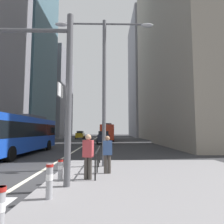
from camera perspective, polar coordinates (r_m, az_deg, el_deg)
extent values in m
plane|color=#303033|center=(28.78, -7.81, -9.39)|extent=(160.00, 160.00, 0.00)
cube|color=gray|center=(8.08, 15.74, -18.99)|extent=(9.00, 10.00, 0.15)
cube|color=silver|center=(5.34, -26.34, -26.76)|extent=(0.45, 3.20, 0.01)
cube|color=silver|center=(5.07, -15.81, -28.35)|extent=(0.45, 3.20, 0.01)
cube|color=beige|center=(38.71, -6.09, -8.38)|extent=(0.20, 80.00, 0.01)
cube|color=slate|center=(52.48, -24.19, 20.39)|extent=(11.15, 16.35, 48.94)
cube|color=gray|center=(70.30, -17.13, 4.64)|extent=(10.92, 20.26, 28.08)
cube|color=gray|center=(54.45, 14.62, 21.74)|extent=(10.06, 18.23, 53.46)
cube|color=gray|center=(73.46, 9.78, 9.86)|extent=(10.55, 22.16, 42.62)
cube|color=blue|center=(18.38, -25.15, -5.78)|extent=(2.76, 11.75, 2.75)
cube|color=black|center=(18.38, -25.11, -4.71)|extent=(2.79, 11.51, 1.10)
cube|color=#4C4C51|center=(20.02, -22.84, -1.43)|extent=(1.84, 4.25, 0.30)
cylinder|color=black|center=(14.56, -27.36, -10.74)|extent=(0.32, 1.01, 1.00)
cylinder|color=black|center=(21.48, -18.04, -9.18)|extent=(0.32, 1.01, 1.00)
cylinder|color=black|center=(22.33, -23.97, -8.83)|extent=(0.32, 1.01, 1.00)
cube|color=red|center=(39.66, -1.62, -5.85)|extent=(2.73, 10.65, 2.75)
cube|color=black|center=(39.66, -1.62, -5.36)|extent=(2.77, 10.44, 1.10)
cube|color=#4C4C51|center=(38.09, -1.58, -3.57)|extent=(1.83, 3.85, 0.30)
cylinder|color=black|center=(43.08, -3.30, -7.44)|extent=(0.32, 1.01, 1.00)
cylinder|color=black|center=(43.11, -0.08, -7.45)|extent=(0.32, 1.01, 1.00)
cylinder|color=black|center=(36.30, -3.46, -7.81)|extent=(0.32, 1.01, 1.00)
cylinder|color=black|center=(36.34, 0.36, -7.82)|extent=(0.32, 1.01, 1.00)
cube|color=gold|center=(49.90, -9.25, -6.69)|extent=(1.83, 4.31, 1.10)
cube|color=black|center=(50.04, -9.21, -5.76)|extent=(1.52, 2.33, 0.52)
cylinder|color=black|center=(48.36, -8.41, -7.39)|extent=(0.23, 0.64, 0.64)
cylinder|color=black|center=(48.60, -10.55, -7.35)|extent=(0.23, 0.64, 0.64)
cylinder|color=black|center=(51.26, -8.03, -7.28)|extent=(0.23, 0.64, 0.64)
cylinder|color=black|center=(51.49, -10.06, -7.25)|extent=(0.23, 0.64, 0.64)
cube|color=#B2A899|center=(59.19, -0.54, -6.56)|extent=(1.91, 4.61, 1.10)
cube|color=black|center=(59.03, -0.54, -5.77)|extent=(1.56, 2.50, 0.52)
cylinder|color=black|center=(60.77, -1.38, -7.04)|extent=(0.24, 0.65, 0.64)
cylinder|color=black|center=(60.74, 0.35, -7.05)|extent=(0.24, 0.65, 0.64)
cylinder|color=black|center=(57.68, -1.48, -7.13)|extent=(0.24, 0.65, 0.64)
cylinder|color=black|center=(57.64, 0.34, -7.13)|extent=(0.24, 0.65, 0.64)
cube|color=#232838|center=(30.49, -2.54, -7.57)|extent=(1.94, 4.14, 1.10)
cube|color=black|center=(30.32, -2.53, -6.05)|extent=(1.58, 2.26, 0.52)
cylinder|color=black|center=(31.90, -4.24, -8.46)|extent=(0.25, 0.65, 0.64)
cylinder|color=black|center=(31.93, -0.94, -8.47)|extent=(0.25, 0.65, 0.64)
cylinder|color=black|center=(29.14, -4.31, -8.74)|extent=(0.25, 0.65, 0.64)
cylinder|color=black|center=(29.17, -0.69, -8.75)|extent=(0.25, 0.65, 0.64)
cylinder|color=#515156|center=(6.97, -12.50, 4.24)|extent=(0.22, 0.22, 6.00)
cube|color=white|center=(6.89, -14.81, 6.10)|extent=(0.04, 0.60, 0.44)
cylinder|color=#56565B|center=(10.69, -2.29, 6.19)|extent=(0.20, 0.20, 8.00)
cylinder|color=#56565B|center=(12.12, -8.44, 24.03)|extent=(2.40, 0.10, 0.10)
ellipsoid|color=#B2B2B7|center=(12.30, -14.50, 23.43)|extent=(0.70, 0.32, 0.20)
cylinder|color=#56565B|center=(12.08, 4.03, 24.10)|extent=(2.40, 0.10, 0.10)
ellipsoid|color=#B2B2B7|center=(12.21, 10.16, 23.55)|extent=(0.70, 0.32, 0.20)
cylinder|color=#B21E19|center=(4.11, -29.70, -18.88)|extent=(0.20, 0.20, 0.08)
cylinder|color=#99999E|center=(5.93, -17.74, -18.63)|extent=(0.18, 0.18, 0.93)
cylinder|color=white|center=(5.90, -17.71, -17.58)|extent=(0.19, 0.19, 0.17)
cylinder|color=#B21E19|center=(5.85, -17.61, -14.58)|extent=(0.20, 0.20, 0.08)
cylinder|color=#99999E|center=(7.95, -14.77, -15.90)|extent=(0.18, 0.18, 0.75)
cylinder|color=white|center=(7.94, -14.75, -15.26)|extent=(0.19, 0.19, 0.14)
cylinder|color=#B21E19|center=(7.90, -14.71, -13.51)|extent=(0.20, 0.20, 0.08)
cylinder|color=black|center=(7.64, -4.89, -15.75)|extent=(0.06, 0.06, 0.95)
cylinder|color=black|center=(8.96, -4.32, -14.23)|extent=(0.06, 0.06, 0.95)
cylinder|color=black|center=(10.28, -3.90, -13.09)|extent=(0.06, 0.06, 0.95)
cylinder|color=black|center=(11.61, -3.58, -12.21)|extent=(0.06, 0.06, 0.95)
cylinder|color=black|center=(9.56, -4.08, -10.80)|extent=(0.06, 4.03, 0.06)
cylinder|color=#423D38|center=(7.82, -6.44, -15.94)|extent=(0.15, 0.15, 0.83)
cylinder|color=#423D38|center=(7.87, -7.57, -15.85)|extent=(0.15, 0.15, 0.83)
cube|color=#B73D42|center=(7.75, -6.94, -10.53)|extent=(0.43, 0.33, 0.64)
sphere|color=tan|center=(7.72, -6.90, -7.31)|extent=(0.23, 0.23, 0.23)
cylinder|color=#423D38|center=(8.82, -1.88, -14.91)|extent=(0.15, 0.15, 0.79)
cylinder|color=#423D38|center=(8.84, -0.82, -14.88)|extent=(0.15, 0.15, 0.79)
cube|color=#38568E|center=(8.74, -1.34, -10.37)|extent=(0.41, 0.30, 0.61)
sphere|color=#9E7556|center=(8.72, -1.33, -7.66)|extent=(0.22, 0.22, 0.22)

